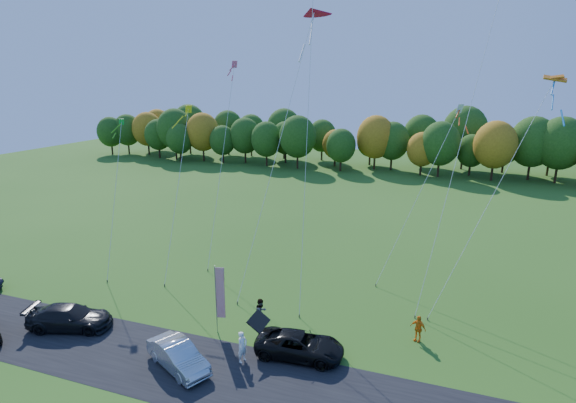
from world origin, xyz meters
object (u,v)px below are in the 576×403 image
(silver_sedan, at_px, (178,356))
(feather_flag, at_px, (219,292))
(person_east, at_px, (418,328))
(black_suv, at_px, (300,345))

(silver_sedan, bearing_deg, feather_flag, 20.11)
(person_east, height_order, feather_flag, feather_flag)
(person_east, xyz_separation_m, feather_flag, (-11.51, -3.05, 1.86))
(black_suv, height_order, silver_sedan, silver_sedan)
(black_suv, distance_m, feather_flag, 5.79)
(black_suv, height_order, feather_flag, feather_flag)
(black_suv, bearing_deg, feather_flag, 77.35)
(black_suv, relative_size, silver_sedan, 1.14)
(black_suv, relative_size, feather_flag, 1.13)
(silver_sedan, xyz_separation_m, feather_flag, (0.46, 3.97, 1.97))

